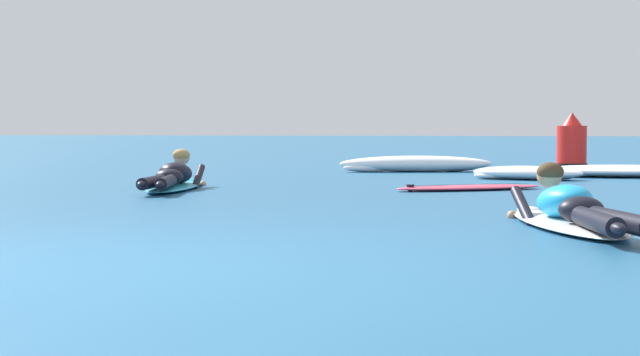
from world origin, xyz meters
name	(u,v)px	position (x,y,z in m)	size (l,w,h in m)	color
ground_plane	(342,177)	(0.00, 10.00, 0.00)	(120.00, 120.00, 0.00)	#235B84
surfer_near	(570,211)	(2.81, 2.46, 0.13)	(1.06, 2.71, 0.54)	white
surfer_far	(173,179)	(-1.61, 6.49, 0.14)	(0.77, 2.67, 0.54)	#2DB2D1
drifting_surfboard	(468,187)	(1.97, 6.99, 0.03)	(1.93, 1.34, 0.16)	#E54C66
whitewater_mid_left	(624,171)	(4.29, 10.61, 0.09)	(2.95, 1.16, 0.18)	white
whitewater_mid_right	(416,164)	(1.02, 11.78, 0.13)	(2.68, 1.10, 0.27)	white
whitewater_back	(528,173)	(2.79, 9.58, 0.09)	(1.73, 1.05, 0.20)	white
channel_marker_buoy	(572,147)	(3.69, 12.92, 0.41)	(0.55, 0.55, 1.02)	red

